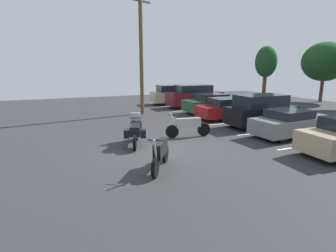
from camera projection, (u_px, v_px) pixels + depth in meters
ground at (161, 150)px, 11.75m from camera, size 44.00×44.00×0.10m
motorcycle_touring at (136, 131)px, 12.24m from camera, size 2.24×1.19×1.37m
motorcycle_second at (188, 126)px, 13.59m from camera, size 0.65×2.33×1.30m
motorcycle_third at (160, 153)px, 9.28m from camera, size 1.84×1.33×1.29m
parking_stripes at (257, 126)px, 16.18m from camera, size 24.85×4.90×0.01m
car_champagne at (175, 95)px, 25.68m from camera, size 2.11×4.84×1.79m
car_maroon at (194, 96)px, 23.61m from camera, size 1.82×4.88×1.93m
car_green at (213, 103)px, 20.83m from camera, size 2.13×4.75×1.46m
car_red at (228, 109)px, 18.39m from camera, size 2.02×4.35×1.41m
car_black at (261, 111)px, 15.93m from camera, size 1.85×4.31×1.88m
car_grey at (292, 123)px, 13.75m from camera, size 2.03×4.58×1.38m
utility_pole at (141, 54)px, 19.47m from camera, size 0.81×1.70×8.55m
tree_center at (325, 62)px, 26.51m from camera, size 4.28×4.28×5.85m
tree_left at (266, 62)px, 30.42m from camera, size 2.41×2.41×5.73m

